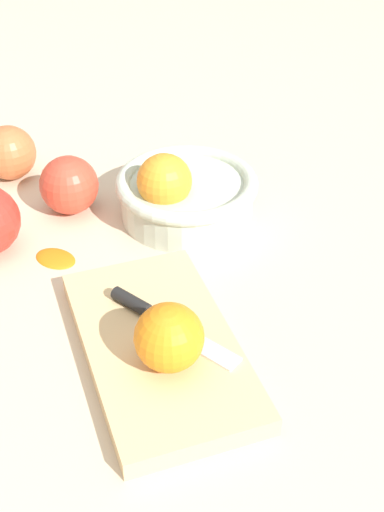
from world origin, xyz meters
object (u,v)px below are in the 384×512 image
object	(u,v)px
cutting_board	(160,347)
orange_on_board	(169,337)
apple_front_left_3	(69,185)
apple_front_left_2	(9,153)
knife	(156,317)
bowl	(184,193)

from	to	relation	value
cutting_board	orange_on_board	distance (m)	0.05
cutting_board	apple_front_left_3	world-z (taller)	apple_front_left_3
cutting_board	orange_on_board	world-z (taller)	orange_on_board
cutting_board	apple_front_left_2	xyz separation A→B (m)	(-0.37, -0.17, 0.03)
knife	apple_front_left_3	world-z (taller)	apple_front_left_3
bowl	cutting_board	distance (m)	0.25
orange_on_board	apple_front_left_3	xyz separation A→B (m)	(-0.30, -0.10, -0.02)
apple_front_left_3	orange_on_board	bearing A→B (deg)	17.47
apple_front_left_2	orange_on_board	bearing A→B (deg)	24.00
cutting_board	knife	world-z (taller)	knife
bowl	orange_on_board	world-z (taller)	bowl
bowl	orange_on_board	distance (m)	0.27
apple_front_left_2	apple_front_left_3	xyz separation A→B (m)	(0.09, 0.08, 0.00)
bowl	apple_front_left_2	size ratio (longest dim) A/B	2.40
cutting_board	bowl	bearing A→B (deg)	167.57
apple_front_left_2	knife	bearing A→B (deg)	26.54
bowl	apple_front_left_3	world-z (taller)	bowl
cutting_board	apple_front_left_2	size ratio (longest dim) A/B	3.51
orange_on_board	apple_front_left_3	size ratio (longest dim) A/B	0.88
bowl	cutting_board	world-z (taller)	bowl
apple_front_left_3	bowl	bearing A→B (deg)	76.73
knife	apple_front_left_2	size ratio (longest dim) A/B	1.69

